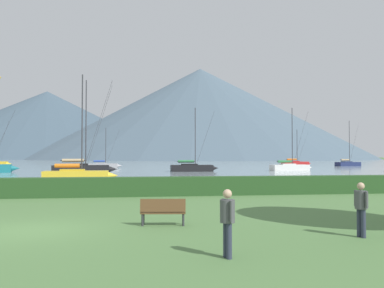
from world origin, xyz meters
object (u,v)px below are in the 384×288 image
at_px(sailboat_slip_2, 82,168).
at_px(sailboat_slip_4, 290,167).
at_px(park_bench_under_tree, 163,210).
at_px(sailboat_slip_8, 348,164).
at_px(sailboat_slip_3, 295,163).
at_px(person_seated_viewer, 361,205).
at_px(person_standing_walker, 227,217).
at_px(sailboat_slip_5, 104,165).
at_px(sailboat_slip_9, 77,175).
at_px(sailboat_slip_10, 192,167).

xyz_separation_m(sailboat_slip_2, sailboat_slip_4, (32.41, 6.72, -0.12)).
relative_size(sailboat_slip_4, park_bench_under_tree, 6.34).
bearing_deg(sailboat_slip_8, sailboat_slip_3, 146.49).
distance_m(sailboat_slip_8, park_bench_under_tree, 89.66).
xyz_separation_m(sailboat_slip_8, park_bench_under_tree, (-49.05, -75.06, -0.07)).
height_order(sailboat_slip_2, sailboat_slip_8, sailboat_slip_2).
xyz_separation_m(person_seated_viewer, person_standing_walker, (-4.56, -1.85, 0.00)).
height_order(sailboat_slip_4, person_standing_walker, sailboat_slip_4).
xyz_separation_m(sailboat_slip_2, sailboat_slip_5, (1.04, 25.20, -0.19)).
relative_size(sailboat_slip_8, sailboat_slip_9, 1.03).
relative_size(sailboat_slip_4, person_standing_walker, 6.27).
height_order(sailboat_slip_3, park_bench_under_tree, sailboat_slip_3).
distance_m(sailboat_slip_4, sailboat_slip_5, 36.41).
height_order(sailboat_slip_10, person_standing_walker, sailboat_slip_10).
bearing_deg(sailboat_slip_10, sailboat_slip_8, 32.85).
bearing_deg(sailboat_slip_9, sailboat_slip_5, 89.08).
bearing_deg(person_standing_walker, sailboat_slip_5, 86.09).
distance_m(sailboat_slip_5, sailboat_slip_8, 56.64).
height_order(sailboat_slip_2, sailboat_slip_10, sailboat_slip_2).
bearing_deg(sailboat_slip_5, sailboat_slip_8, 8.62).
bearing_deg(sailboat_slip_10, sailboat_slip_4, 3.22).
bearing_deg(sailboat_slip_4, person_seated_viewer, -115.17).
distance_m(sailboat_slip_8, sailboat_slip_10, 49.21).
xyz_separation_m(sailboat_slip_2, park_bench_under_tree, (8.14, -42.37, -0.20)).
bearing_deg(sailboat_slip_2, sailboat_slip_9, -90.33).
height_order(sailboat_slip_2, sailboat_slip_3, sailboat_slip_2).
relative_size(sailboat_slip_8, park_bench_under_tree, 6.61).
height_order(sailboat_slip_3, sailboat_slip_5, sailboat_slip_3).
bearing_deg(sailboat_slip_5, sailboat_slip_9, -88.24).
distance_m(sailboat_slip_9, sailboat_slip_10, 25.95).
distance_m(sailboat_slip_2, person_standing_walker, 48.00).
bearing_deg(sailboat_slip_4, sailboat_slip_8, 40.77).
height_order(sailboat_slip_2, park_bench_under_tree, sailboat_slip_2).
relative_size(sailboat_slip_2, park_bench_under_tree, 7.88).
bearing_deg(sailboat_slip_5, sailboat_slip_2, -91.35).
bearing_deg(sailboat_slip_10, sailboat_slip_3, 45.96).
bearing_deg(sailboat_slip_2, sailboat_slip_10, 13.45).
relative_size(sailboat_slip_10, park_bench_under_tree, 6.11).
bearing_deg(person_standing_walker, sailboat_slip_9, 93.53).
bearing_deg(person_standing_walker, person_seated_viewer, 11.57).
xyz_separation_m(sailboat_slip_9, person_standing_walker, (7.79, -31.23, 0.37)).
xyz_separation_m(sailboat_slip_2, person_seated_viewer, (13.92, -45.24, 0.24)).
relative_size(sailboat_slip_5, person_standing_walker, 4.86).
distance_m(sailboat_slip_4, park_bench_under_tree, 54.76).
height_order(park_bench_under_tree, person_seated_viewer, person_seated_viewer).
bearing_deg(sailboat_slip_4, sailboat_slip_9, -149.37).
height_order(sailboat_slip_9, person_standing_walker, sailboat_slip_9).
distance_m(sailboat_slip_2, sailboat_slip_8, 65.87).
xyz_separation_m(park_bench_under_tree, person_seated_viewer, (5.78, -2.87, 0.44)).
distance_m(sailboat_slip_2, sailboat_slip_5, 25.22).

